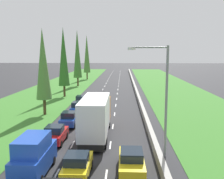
% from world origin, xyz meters
% --- Properties ---
extents(ground_plane, '(300.00, 300.00, 0.00)m').
position_xyz_m(ground_plane, '(0.00, 60.00, 0.00)').
color(ground_plane, '#28282B').
rests_on(ground_plane, ground).
extents(grass_verge_left, '(14.00, 140.00, 0.04)m').
position_xyz_m(grass_verge_left, '(-12.65, 60.00, 0.02)').
color(grass_verge_left, '#387528').
rests_on(grass_verge_left, ground).
extents(grass_verge_right, '(14.00, 140.00, 0.04)m').
position_xyz_m(grass_verge_right, '(14.35, 60.00, 0.02)').
color(grass_verge_right, '#387528').
rests_on(grass_verge_right, ground).
extents(median_barrier, '(0.44, 120.00, 0.85)m').
position_xyz_m(median_barrier, '(5.70, 60.00, 0.42)').
color(median_barrier, '#9E9B93').
rests_on(median_barrier, ground).
extents(lane_markings, '(3.64, 116.00, 0.01)m').
position_xyz_m(lane_markings, '(0.00, 60.00, 0.01)').
color(lane_markings, white).
rests_on(lane_markings, ground).
extents(blue_van_left_lane, '(1.96, 4.90, 2.82)m').
position_xyz_m(blue_van_left_lane, '(-3.26, 15.08, 1.40)').
color(blue_van_left_lane, '#1E47B7').
rests_on(blue_van_left_lane, ground).
extents(red_hatchback_left_lane, '(1.74, 3.90, 1.72)m').
position_xyz_m(red_hatchback_left_lane, '(-3.45, 21.39, 0.84)').
color(red_hatchback_left_lane, red).
rests_on(red_hatchback_left_lane, ground).
extents(yellow_hatchback_centre_lane, '(1.74, 3.90, 1.72)m').
position_xyz_m(yellow_hatchback_centre_lane, '(-0.19, 14.85, 0.84)').
color(yellow_hatchback_centre_lane, yellow).
rests_on(yellow_hatchback_centre_lane, ground).
extents(yellow_sedan_right_lane, '(1.82, 4.50, 1.64)m').
position_xyz_m(yellow_sedan_right_lane, '(3.51, 15.77, 0.81)').
color(yellow_sedan_right_lane, yellow).
rests_on(yellow_sedan_right_lane, ground).
extents(white_box_truck_centre_lane, '(2.46, 9.40, 4.18)m').
position_xyz_m(white_box_truck_centre_lane, '(0.23, 23.10, 2.18)').
color(white_box_truck_centre_lane, black).
rests_on(white_box_truck_centre_lane, ground).
extents(blue_hatchback_left_lane, '(1.74, 3.90, 1.72)m').
position_xyz_m(blue_hatchback_left_lane, '(-3.30, 27.08, 0.84)').
color(blue_hatchback_left_lane, '#1E47B7').
rests_on(blue_hatchback_left_lane, ground).
extents(blue_hatchback_left_lane_fifth, '(1.74, 3.90, 1.72)m').
position_xyz_m(blue_hatchback_left_lane_fifth, '(-3.32, 33.05, 0.84)').
color(blue_hatchback_left_lane_fifth, '#1E47B7').
rests_on(blue_hatchback_left_lane_fifth, ground).
extents(white_hatchback_left_lane, '(1.74, 3.90, 1.72)m').
position_xyz_m(white_hatchback_left_lane, '(-3.68, 38.26, 0.84)').
color(white_hatchback_left_lane, white).
rests_on(white_hatchback_left_lane, ground).
extents(poplar_tree_second, '(2.09, 2.09, 11.69)m').
position_xyz_m(poplar_tree_second, '(-7.82, 32.36, 6.90)').
color(poplar_tree_second, '#4C3823').
rests_on(poplar_tree_second, ground).
extents(poplar_tree_third, '(2.13, 2.13, 13.21)m').
position_xyz_m(poplar_tree_third, '(-8.39, 46.84, 7.66)').
color(poplar_tree_third, '#4C3823').
rests_on(poplar_tree_third, ground).
extents(poplar_tree_fourth, '(2.15, 2.15, 14.13)m').
position_xyz_m(poplar_tree_fourth, '(-8.59, 62.89, 8.12)').
color(poplar_tree_fourth, '#4C3823').
rests_on(poplar_tree_fourth, ground).
extents(poplar_tree_fifth, '(2.15, 2.15, 14.00)m').
position_xyz_m(poplar_tree_fifth, '(-8.56, 79.71, 8.05)').
color(poplar_tree_fifth, '#4C3823').
rests_on(poplar_tree_fifth, ground).
extents(street_light_mast, '(3.20, 0.28, 9.00)m').
position_xyz_m(street_light_mast, '(5.98, 18.59, 5.23)').
color(street_light_mast, gray).
rests_on(street_light_mast, ground).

